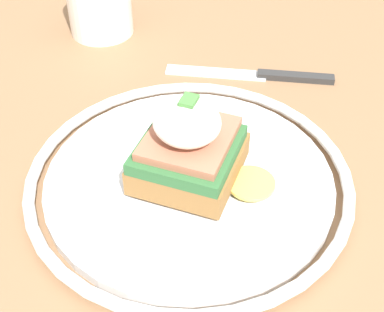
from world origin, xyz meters
TOP-DOWN VIEW (x-y plane):
  - dining_table at (0.00, 0.00)m, footprint 0.86×0.88m
  - plate at (-0.02, -0.00)m, footprint 0.28×0.28m
  - sandwich at (-0.02, -0.00)m, footprint 0.08×0.11m
  - knife at (0.17, -0.02)m, footprint 0.06×0.18m

SIDE VIEW (x-z plane):
  - dining_table at x=0.00m, z-range 0.25..0.97m
  - knife at x=0.17m, z-range 0.72..0.73m
  - plate at x=-0.02m, z-range 0.72..0.74m
  - sandwich at x=-0.02m, z-range 0.73..0.80m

